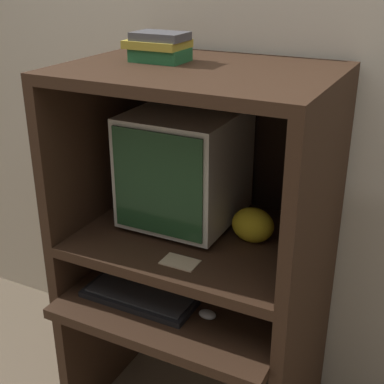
{
  "coord_description": "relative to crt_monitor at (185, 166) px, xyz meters",
  "views": [
    {
      "loc": [
        0.73,
        -1.17,
        1.68
      ],
      "look_at": [
        -0.03,
        0.32,
        0.95
      ],
      "focal_mm": 50.0,
      "sensor_mm": 36.0,
      "label": 1
    }
  ],
  "objects": [
    {
      "name": "crt_monitor",
      "position": [
        0.0,
        0.0,
        0.0
      ],
      "size": [
        0.36,
        0.4,
        0.41
      ],
      "color": "beige",
      "rests_on": "desk_monitor_shelf"
    },
    {
      "name": "wall_back",
      "position": [
        0.09,
        0.32,
        0.29
      ],
      "size": [
        6.0,
        0.06,
        2.6
      ],
      "color": "beige",
      "rests_on": "ground_plane"
    },
    {
      "name": "book_stack",
      "position": [
        -0.07,
        -0.03,
        0.41
      ],
      "size": [
        0.19,
        0.14,
        0.09
      ],
      "color": "#236638",
      "rests_on": "hutch_upper"
    },
    {
      "name": "keyboard",
      "position": [
        -0.04,
        -0.27,
        -0.39
      ],
      "size": [
        0.4,
        0.15,
        0.03
      ],
      "color": "black",
      "rests_on": "desk_base"
    },
    {
      "name": "desk_monitor_shelf",
      "position": [
        0.09,
        -0.07,
        -0.26
      ],
      "size": [
        0.85,
        0.64,
        0.2
      ],
      "color": "#382316",
      "rests_on": "desk_base"
    },
    {
      "name": "hutch_upper",
      "position": [
        0.09,
        -0.03,
        0.17
      ],
      "size": [
        0.85,
        0.64,
        0.57
      ],
      "color": "#382316",
      "rests_on": "desk_monitor_shelf"
    },
    {
      "name": "desk_base",
      "position": [
        0.09,
        -0.12,
        -0.63
      ],
      "size": [
        0.85,
        0.72,
        0.6
      ],
      "color": "#382316",
      "rests_on": "ground_plane"
    },
    {
      "name": "paper_card",
      "position": [
        0.12,
        -0.28,
        -0.21
      ],
      "size": [
        0.12,
        0.08,
        0.0
      ],
      "color": "#CCB28C",
      "rests_on": "desk_monitor_shelf"
    },
    {
      "name": "mouse",
      "position": [
        0.21,
        -0.25,
        -0.39
      ],
      "size": [
        0.06,
        0.04,
        0.03
      ],
      "color": "#B7B7B7",
      "rests_on": "desk_base"
    },
    {
      "name": "snack_bag",
      "position": [
        0.28,
        -0.04,
        -0.15
      ],
      "size": [
        0.15,
        0.11,
        0.12
      ],
      "color": "gold",
      "rests_on": "desk_monitor_shelf"
    }
  ]
}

